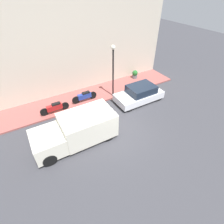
{
  "coord_description": "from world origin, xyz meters",
  "views": [
    {
      "loc": [
        -7.2,
        4.31,
        8.14
      ],
      "look_at": [
        1.17,
        -0.54,
        0.6
      ],
      "focal_mm": 28.0,
      "sensor_mm": 36.0,
      "label": 1
    }
  ],
  "objects_px": {
    "delivery_van": "(76,130)",
    "potted_plant": "(135,74)",
    "parked_car": "(139,94)",
    "motorcycle_blue": "(85,96)",
    "motorcycle_red": "(55,107)",
    "streetlamp": "(113,64)"
  },
  "relations": [
    {
      "from": "delivery_van",
      "to": "potted_plant",
      "type": "bearing_deg",
      "value": -57.96
    },
    {
      "from": "parked_car",
      "to": "motorcycle_blue",
      "type": "xyz_separation_m",
      "value": [
        2.02,
        3.94,
        -0.08
      ]
    },
    {
      "from": "parked_car",
      "to": "motorcycle_blue",
      "type": "bearing_deg",
      "value": 62.85
    },
    {
      "from": "parked_car",
      "to": "delivery_van",
      "type": "distance_m",
      "value": 6.25
    },
    {
      "from": "motorcycle_red",
      "to": "streetlamp",
      "type": "bearing_deg",
      "value": -91.96
    },
    {
      "from": "parked_car",
      "to": "motorcycle_blue",
      "type": "distance_m",
      "value": 4.42
    },
    {
      "from": "motorcycle_blue",
      "to": "motorcycle_red",
      "type": "relative_size",
      "value": 0.98
    },
    {
      "from": "motorcycle_red",
      "to": "potted_plant",
      "type": "xyz_separation_m",
      "value": [
        1.57,
        -8.38,
        -0.03
      ]
    },
    {
      "from": "motorcycle_blue",
      "to": "potted_plant",
      "type": "relative_size",
      "value": 2.61
    },
    {
      "from": "streetlamp",
      "to": "potted_plant",
      "type": "xyz_separation_m",
      "value": [
        1.73,
        -3.52,
        -2.4
      ]
    },
    {
      "from": "streetlamp",
      "to": "motorcycle_red",
      "type": "bearing_deg",
      "value": 88.04
    },
    {
      "from": "delivery_van",
      "to": "motorcycle_blue",
      "type": "relative_size",
      "value": 2.35
    },
    {
      "from": "parked_car",
      "to": "potted_plant",
      "type": "xyz_separation_m",
      "value": [
        3.3,
        -1.96,
        -0.12
      ]
    },
    {
      "from": "delivery_van",
      "to": "motorcycle_red",
      "type": "bearing_deg",
      "value": 6.78
    },
    {
      "from": "parked_car",
      "to": "potted_plant",
      "type": "bearing_deg",
      "value": -30.67
    },
    {
      "from": "parked_car",
      "to": "delivery_van",
      "type": "height_order",
      "value": "delivery_van"
    },
    {
      "from": "motorcycle_blue",
      "to": "streetlamp",
      "type": "bearing_deg",
      "value": -100.75
    },
    {
      "from": "parked_car",
      "to": "streetlamp",
      "type": "height_order",
      "value": "streetlamp"
    },
    {
      "from": "delivery_van",
      "to": "motorcycle_blue",
      "type": "xyz_separation_m",
      "value": [
        3.71,
        -2.08,
        -0.36
      ]
    },
    {
      "from": "streetlamp",
      "to": "potted_plant",
      "type": "distance_m",
      "value": 4.6
    },
    {
      "from": "motorcycle_blue",
      "to": "potted_plant",
      "type": "distance_m",
      "value": 6.03
    },
    {
      "from": "motorcycle_blue",
      "to": "potted_plant",
      "type": "height_order",
      "value": "potted_plant"
    }
  ]
}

